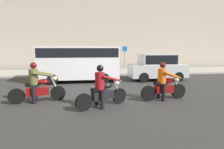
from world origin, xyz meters
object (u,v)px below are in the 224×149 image
at_px(parked_van_white, 79,61).
at_px(street_sign_post, 125,56).
at_px(motorcycle_with_rider_orange_stripe, 164,85).
at_px(motorcycle_with_rider_crimson, 102,90).
at_px(parked_hatchback_silver, 157,67).
at_px(pedestrian_bystander, 94,59).
at_px(motorcycle_with_rider_olive, 37,86).

distance_m(parked_van_white, street_sign_post, 6.12).
xyz_separation_m(motorcycle_with_rider_orange_stripe, parked_van_white, (-3.70, 4.86, 0.69)).
bearing_deg(street_sign_post, motorcycle_with_rider_orange_stripe, -91.74).
relative_size(motorcycle_with_rider_crimson, parked_hatchback_silver, 0.52).
distance_m(motorcycle_with_rider_orange_stripe, parked_van_white, 6.15).
bearing_deg(parked_van_white, pedestrian_bystander, 76.75).
bearing_deg(parked_hatchback_silver, motorcycle_with_rider_olive, -147.10).
xyz_separation_m(parked_van_white, pedestrian_bystander, (1.17, 4.99, -0.17)).
height_order(parked_van_white, parked_hatchback_silver, parked_van_white).
height_order(motorcycle_with_rider_crimson, pedestrian_bystander, pedestrian_bystander).
bearing_deg(motorcycle_with_rider_crimson, pedestrian_bystander, 89.35).
xyz_separation_m(motorcycle_with_rider_crimson, street_sign_post, (2.94, 10.12, 0.87)).
distance_m(street_sign_post, pedestrian_bystander, 2.86).
bearing_deg(motorcycle_with_rider_crimson, parked_hatchback_silver, 51.67).
relative_size(motorcycle_with_rider_olive, pedestrian_bystander, 1.22).
xyz_separation_m(street_sign_post, pedestrian_bystander, (-2.82, 0.35, -0.35)).
bearing_deg(pedestrian_bystander, parked_van_white, -103.25).
xyz_separation_m(motorcycle_with_rider_olive, street_sign_post, (5.48, 9.15, 0.85)).
relative_size(street_sign_post, pedestrian_bystander, 1.28).
xyz_separation_m(motorcycle_with_rider_olive, pedestrian_bystander, (2.66, 9.50, 0.51)).
bearing_deg(parked_van_white, motorcycle_with_rider_olive, -108.26).
distance_m(motorcycle_with_rider_crimson, street_sign_post, 10.57).
relative_size(motorcycle_with_rider_olive, parked_hatchback_silver, 0.56).
bearing_deg(street_sign_post, parked_van_white, -130.70).
bearing_deg(street_sign_post, motorcycle_with_rider_crimson, -106.18).
relative_size(motorcycle_with_rider_orange_stripe, pedestrian_bystander, 1.18).
distance_m(motorcycle_with_rider_olive, pedestrian_bystander, 9.88).
bearing_deg(motorcycle_with_rider_olive, parked_hatchback_silver, 32.90).
height_order(motorcycle_with_rider_orange_stripe, parked_van_white, parked_van_white).
bearing_deg(motorcycle_with_rider_orange_stripe, street_sign_post, 88.26).
bearing_deg(motorcycle_with_rider_crimson, street_sign_post, 73.82).
bearing_deg(motorcycle_with_rider_crimson, motorcycle_with_rider_olive, 159.24).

